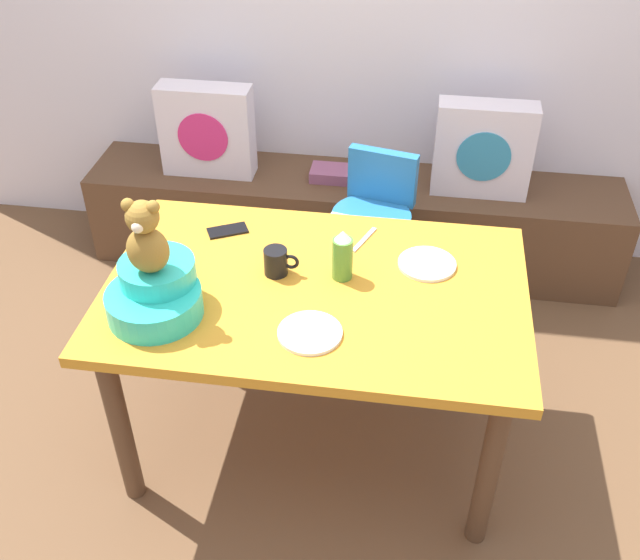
# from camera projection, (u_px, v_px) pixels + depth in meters

# --- Properties ---
(ground_plane) EXTENTS (8.00, 8.00, 0.00)m
(ground_plane) POSITION_uv_depth(u_px,v_px,m) (316.00, 434.00, 2.89)
(ground_plane) COLOR brown
(window_bench) EXTENTS (2.60, 0.44, 0.46)m
(window_bench) POSITION_uv_depth(u_px,v_px,m) (352.00, 220.00, 3.69)
(window_bench) COLOR brown
(window_bench) RESTS_ON ground_plane
(pillow_floral_left) EXTENTS (0.44, 0.15, 0.44)m
(pillow_floral_left) POSITION_uv_depth(u_px,v_px,m) (207.00, 131.00, 3.48)
(pillow_floral_left) COLOR silver
(pillow_floral_left) RESTS_ON window_bench
(pillow_floral_right) EXTENTS (0.44, 0.15, 0.44)m
(pillow_floral_right) POSITION_uv_depth(u_px,v_px,m) (483.00, 150.00, 3.33)
(pillow_floral_right) COLOR silver
(pillow_floral_right) RESTS_ON window_bench
(book_stack) EXTENTS (0.20, 0.14, 0.05)m
(book_stack) POSITION_uv_depth(u_px,v_px,m) (332.00, 174.00, 3.54)
(book_stack) COLOR #904F6F
(book_stack) RESTS_ON window_bench
(dining_table) EXTENTS (1.40, 0.90, 0.74)m
(dining_table) POSITION_uv_depth(u_px,v_px,m) (316.00, 309.00, 2.50)
(dining_table) COLOR orange
(dining_table) RESTS_ON ground_plane
(highchair) EXTENTS (0.39, 0.50, 0.79)m
(highchair) POSITION_uv_depth(u_px,v_px,m) (372.00, 220.00, 3.15)
(highchair) COLOR #2672B2
(highchair) RESTS_ON ground_plane
(infant_seat_teal) EXTENTS (0.30, 0.33, 0.16)m
(infant_seat_teal) POSITION_uv_depth(u_px,v_px,m) (155.00, 293.00, 2.29)
(infant_seat_teal) COLOR #2BC9B7
(infant_seat_teal) RESTS_ON dining_table
(teddy_bear) EXTENTS (0.13, 0.12, 0.25)m
(teddy_bear) POSITION_uv_depth(u_px,v_px,m) (146.00, 238.00, 2.17)
(teddy_bear) COLOR olive
(teddy_bear) RESTS_ON infant_seat_teal
(ketchup_bottle) EXTENTS (0.07, 0.07, 0.18)m
(ketchup_bottle) POSITION_uv_depth(u_px,v_px,m) (342.00, 256.00, 2.42)
(ketchup_bottle) COLOR #4C8C33
(ketchup_bottle) RESTS_ON dining_table
(coffee_mug) EXTENTS (0.12, 0.08, 0.09)m
(coffee_mug) POSITION_uv_depth(u_px,v_px,m) (277.00, 262.00, 2.46)
(coffee_mug) COLOR black
(coffee_mug) RESTS_ON dining_table
(dinner_plate_near) EXTENTS (0.20, 0.20, 0.01)m
(dinner_plate_near) POSITION_uv_depth(u_px,v_px,m) (427.00, 264.00, 2.52)
(dinner_plate_near) COLOR white
(dinner_plate_near) RESTS_ON dining_table
(dinner_plate_far) EXTENTS (0.20, 0.20, 0.01)m
(dinner_plate_far) POSITION_uv_depth(u_px,v_px,m) (310.00, 333.00, 2.24)
(dinner_plate_far) COLOR white
(dinner_plate_far) RESTS_ON dining_table
(cell_phone) EXTENTS (0.16, 0.13, 0.01)m
(cell_phone) POSITION_uv_depth(u_px,v_px,m) (228.00, 230.00, 2.69)
(cell_phone) COLOR black
(cell_phone) RESTS_ON dining_table
(table_fork) EXTENTS (0.08, 0.16, 0.01)m
(table_fork) POSITION_uv_depth(u_px,v_px,m) (364.00, 240.00, 2.65)
(table_fork) COLOR silver
(table_fork) RESTS_ON dining_table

